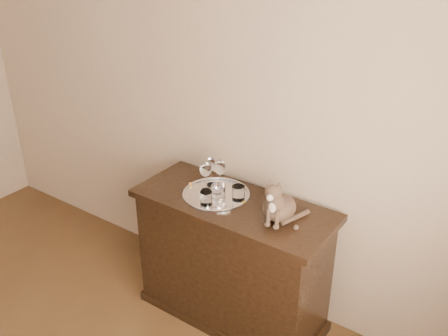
% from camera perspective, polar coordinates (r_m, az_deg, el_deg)
% --- Properties ---
extents(wall_back, '(4.00, 0.10, 2.70)m').
position_cam_1_polar(wall_back, '(3.25, -4.65, 9.18)').
color(wall_back, '#BEA68E').
rests_on(wall_back, ground).
extents(sideboard, '(1.20, 0.50, 0.85)m').
position_cam_1_polar(sideboard, '(3.13, 0.99, -10.61)').
color(sideboard, black).
rests_on(sideboard, ground).
extents(tray, '(0.40, 0.40, 0.01)m').
position_cam_1_polar(tray, '(2.96, -0.90, -3.10)').
color(tray, silver).
rests_on(tray, sideboard).
extents(wine_glass_a, '(0.07, 0.07, 0.18)m').
position_cam_1_polar(wine_glass_a, '(3.02, -1.46, -0.39)').
color(wine_glass_a, white).
rests_on(wine_glass_a, tray).
extents(wine_glass_b, '(0.07, 0.07, 0.20)m').
position_cam_1_polar(wine_glass_b, '(2.96, -0.45, -0.81)').
color(wine_glass_b, white).
rests_on(wine_glass_b, tray).
extents(wine_glass_c, '(0.07, 0.07, 0.18)m').
position_cam_1_polar(wine_glass_c, '(2.95, -2.11, -1.02)').
color(wine_glass_c, white).
rests_on(wine_glass_c, tray).
extents(tumbler_a, '(0.09, 0.09, 0.10)m').
position_cam_1_polar(tumbler_a, '(2.88, -0.67, -2.78)').
color(tumbler_a, white).
rests_on(tumbler_a, tray).
extents(tumbler_b, '(0.07, 0.07, 0.08)m').
position_cam_1_polar(tumbler_b, '(2.84, -2.06, -3.45)').
color(tumbler_b, silver).
rests_on(tumbler_b, tray).
extents(tumbler_c, '(0.08, 0.08, 0.09)m').
position_cam_1_polar(tumbler_c, '(2.88, 1.66, -2.87)').
color(tumbler_c, white).
rests_on(tumbler_c, tray).
extents(cat, '(0.31, 0.29, 0.28)m').
position_cam_1_polar(cat, '(2.69, 6.41, -3.22)').
color(cat, brown).
rests_on(cat, sideboard).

